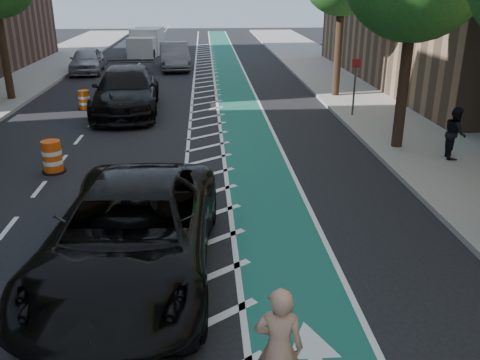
{
  "coord_description": "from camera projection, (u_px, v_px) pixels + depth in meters",
  "views": [
    {
      "loc": [
        1.45,
        -8.53,
        5.29
      ],
      "look_at": [
        2.2,
        2.29,
        1.1
      ],
      "focal_mm": 38.0,
      "sensor_mm": 36.0,
      "label": 1
    }
  ],
  "objects": [
    {
      "name": "pedestrian",
      "position": [
        455.0,
        133.0,
        15.83
      ],
      "size": [
        0.77,
        0.9,
        1.62
      ],
      "primitive_type": "imported",
      "rotation": [
        0.0,
        0.0,
        1.36
      ],
      "color": "black",
      "rests_on": "sidewalk_right"
    },
    {
      "name": "sidewalk_right",
      "position": [
        414.0,
        129.0,
        19.64
      ],
      "size": [
        5.0,
        90.0,
        0.15
      ],
      "primitive_type": "cube",
      "color": "gray",
      "rests_on": "ground"
    },
    {
      "name": "barrel_a",
      "position": [
        52.0,
        158.0,
        15.15
      ],
      "size": [
        0.71,
        0.71,
        0.97
      ],
      "color": "#E64D0C",
      "rests_on": "ground"
    },
    {
      "name": "bike_lane",
      "position": [
        247.0,
        133.0,
        19.25
      ],
      "size": [
        2.0,
        90.0,
        0.01
      ],
      "primitive_type": "cube",
      "color": "#1B6153",
      "rests_on": "ground"
    },
    {
      "name": "sign_post",
      "position": [
        354.0,
        87.0,
        20.92
      ],
      "size": [
        0.35,
        0.08,
        2.47
      ],
      "color": "#4C4C4C",
      "rests_on": "ground"
    },
    {
      "name": "suv_near",
      "position": [
        132.0,
        234.0,
        9.53
      ],
      "size": [
        3.36,
        6.68,
        1.81
      ],
      "primitive_type": "imported",
      "rotation": [
        0.0,
        0.0,
        -0.06
      ],
      "color": "black",
      "rests_on": "ground"
    },
    {
      "name": "car_grey",
      "position": [
        174.0,
        56.0,
        33.64
      ],
      "size": [
        2.35,
        5.36,
        1.71
      ],
      "primitive_type": "imported",
      "rotation": [
        0.0,
        0.0,
        0.1
      ],
      "color": "slate",
      "rests_on": "ground"
    },
    {
      "name": "buffer_strip",
      "position": [
        208.0,
        134.0,
        19.15
      ],
      "size": [
        1.4,
        90.0,
        0.01
      ],
      "primitive_type": "cube",
      "color": "silver",
      "rests_on": "ground"
    },
    {
      "name": "skateboarder",
      "position": [
        279.0,
        348.0,
        6.43
      ],
      "size": [
        0.71,
        0.53,
        1.76
      ],
      "primitive_type": "imported",
      "rotation": [
        0.0,
        0.0,
        2.96
      ],
      "color": "tan",
      "rests_on": "skateboard"
    },
    {
      "name": "curb_right",
      "position": [
        352.0,
        130.0,
        19.48
      ],
      "size": [
        0.12,
        90.0,
        0.16
      ],
      "primitive_type": "cube",
      "color": "gray",
      "rests_on": "ground"
    },
    {
      "name": "barrel_b",
      "position": [
        117.0,
        107.0,
        21.71
      ],
      "size": [
        0.58,
        0.58,
        0.8
      ],
      "color": "#FF630D",
      "rests_on": "ground"
    },
    {
      "name": "suv_far",
      "position": [
        126.0,
        91.0,
        22.1
      ],
      "size": [
        3.04,
        6.74,
        1.92
      ],
      "primitive_type": "imported",
      "rotation": [
        0.0,
        0.0,
        0.06
      ],
      "color": "black",
      "rests_on": "ground"
    },
    {
      "name": "barrel_c",
      "position": [
        84.0,
        100.0,
        22.84
      ],
      "size": [
        0.63,
        0.63,
        0.86
      ],
      "color": "#E8590C",
      "rests_on": "ground"
    },
    {
      "name": "car_silver",
      "position": [
        87.0,
        60.0,
        32.16
      ],
      "size": [
        2.27,
        4.81,
        1.59
      ],
      "primitive_type": "imported",
      "rotation": [
        0.0,
        0.0,
        0.08
      ],
      "color": "#96969B",
      "rests_on": "ground"
    },
    {
      "name": "box_truck",
      "position": [
        146.0,
        43.0,
        40.51
      ],
      "size": [
        2.58,
        5.01,
        2.01
      ],
      "rotation": [
        0.0,
        0.0,
        -0.09
      ],
      "color": "silver",
      "rests_on": "ground"
    },
    {
      "name": "ground",
      "position": [
        134.0,
        279.0,
        9.75
      ],
      "size": [
        120.0,
        120.0,
        0.0
      ],
      "primitive_type": "plane",
      "color": "black",
      "rests_on": "ground"
    }
  ]
}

